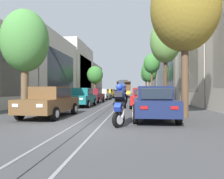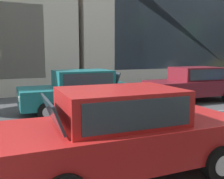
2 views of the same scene
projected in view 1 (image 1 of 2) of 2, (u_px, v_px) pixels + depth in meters
ground_plane at (120, 100)px, 29.06m from camera, size 160.00×160.00×0.00m
trolley_track_rails at (122, 99)px, 32.41m from camera, size 1.14×61.66×0.01m
building_facade_left at (64, 74)px, 34.39m from camera, size 5.69×53.36×10.02m
building_facade_right at (189, 69)px, 29.99m from camera, size 5.79×53.36×10.13m
parked_car_brown_near_left at (50, 102)px, 11.02m from camera, size 2.14×4.42×1.58m
parked_car_teal_second_left at (82, 97)px, 17.80m from camera, size 2.03×4.38×1.58m
parked_car_maroon_mid_left at (94, 96)px, 23.24m from camera, size 2.12×4.41×1.58m
parked_car_silver_fourth_left at (103, 94)px, 29.81m from camera, size 2.13×4.42×1.58m
parked_car_yellow_fifth_left at (107, 94)px, 35.31m from camera, size 2.12×4.41×1.58m
parked_car_brown_sixth_left at (111, 93)px, 41.70m from camera, size 2.03×4.37×1.58m
parked_car_navy_near_right at (154, 103)px, 9.91m from camera, size 2.01×4.37×1.58m
parked_car_red_second_right at (143, 98)px, 16.51m from camera, size 2.12×4.41×1.58m
parked_car_brown_mid_right at (141, 96)px, 22.69m from camera, size 2.01×4.37×1.58m
parked_car_blue_fourth_right at (139, 94)px, 29.03m from camera, size 2.10×4.41×1.58m
street_tree_kerb_left_near at (25, 42)px, 12.24m from camera, size 2.80×2.43×6.15m
street_tree_kerb_left_second at (95, 75)px, 35.55m from camera, size 2.73×2.39×5.51m
street_tree_kerb_right_near at (185, 8)px, 10.66m from camera, size 3.49×3.23×7.92m
street_tree_kerb_right_second at (165, 41)px, 19.41m from camera, size 2.82×2.98×8.06m
street_tree_kerb_right_mid at (152, 64)px, 29.23m from camera, size 2.27×2.15×6.52m
street_tree_kerb_right_fourth at (149, 71)px, 37.01m from camera, size 2.71×2.36×6.73m
street_tree_kerb_right_far at (146, 74)px, 47.23m from camera, size 2.44×2.59×6.87m
cable_car_trolley at (124, 89)px, 40.80m from camera, size 2.70×9.16×3.28m
motorcycle_with_rider at (120, 102)px, 8.24m from camera, size 0.53×1.85×1.82m
pedestrian_on_left_pavement at (85, 93)px, 34.71m from camera, size 0.55×0.40×1.59m
pedestrian_on_right_pavement at (161, 93)px, 30.08m from camera, size 0.55×0.42×1.67m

